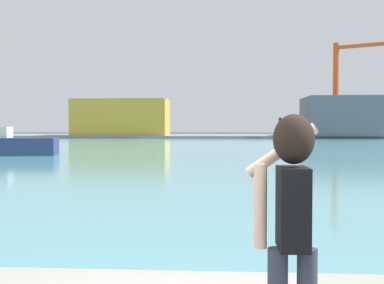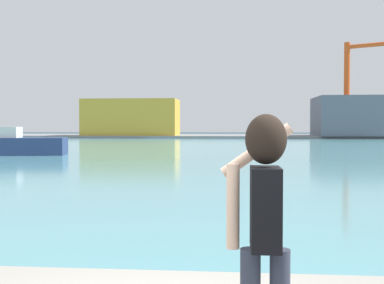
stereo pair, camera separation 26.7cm
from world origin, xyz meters
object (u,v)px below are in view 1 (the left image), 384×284
Objects in this scene: warehouse_right at (340,116)px; port_crane at (342,80)px; warehouse_left at (121,117)px; boat_moored at (3,145)px; person_photographer at (291,213)px.

port_crane is at bearing -99.51° from warehouse_right.
warehouse_right is (40.04, 1.19, 0.16)m from warehouse_left.
warehouse_right is (37.97, 54.36, 3.10)m from boat_moored.
boat_moored is 0.47× the size of warehouse_left.
boat_moored is 0.50× the size of port_crane.
warehouse_right is at bearing 45.94° from boat_moored.
person_photographer is at bearing -71.54° from boat_moored.
person_photographer is 0.11× the size of port_crane.
boat_moored is 53.29m from warehouse_left.
person_photographer is 90.42m from warehouse_right.
warehouse_left is at bearing 12.10° from person_photographer.
person_photographer is 89.10m from warehouse_left.
warehouse_left is 40.06m from warehouse_right.
person_photographer is at bearing -103.02° from warehouse_right.
warehouse_left is at bearing 176.32° from port_crane.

